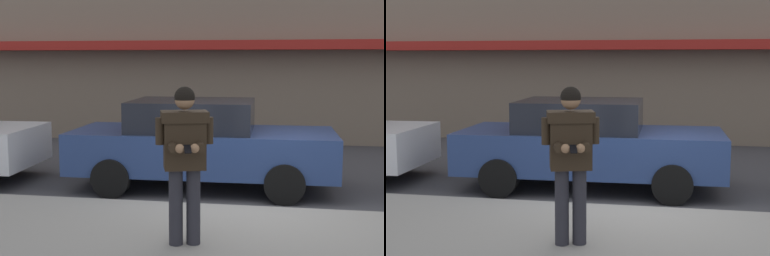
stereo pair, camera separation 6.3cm
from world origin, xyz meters
TOP-DOWN VIEW (x-y plane):
  - ground_plane at (0.00, 0.00)m, footprint 80.00×80.00m
  - curb_paint_line at (1.00, 0.05)m, footprint 28.00×0.12m
  - parked_sedan_mid at (-0.93, 1.30)m, footprint 4.53×2.00m
  - man_texting_on_phone at (-0.60, -1.96)m, footprint 0.63×0.64m

SIDE VIEW (x-z plane):
  - ground_plane at x=0.00m, z-range 0.00..0.00m
  - curb_paint_line at x=1.00m, z-range 0.00..0.01m
  - parked_sedan_mid at x=-0.93m, z-range 0.02..1.56m
  - man_texting_on_phone at x=-0.60m, z-range 0.35..2.15m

